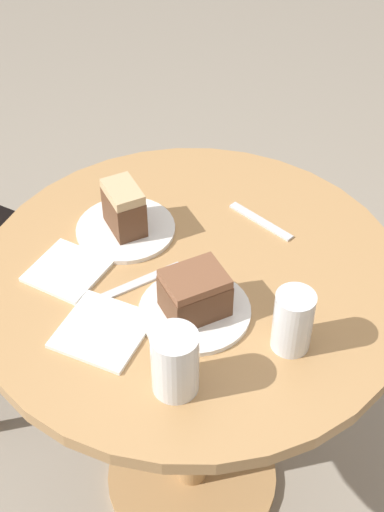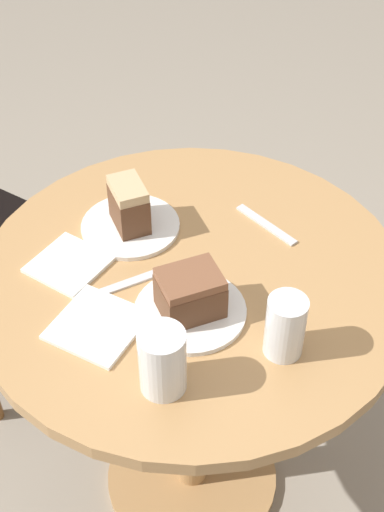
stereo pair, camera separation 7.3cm
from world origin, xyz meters
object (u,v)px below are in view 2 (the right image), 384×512
Objects in this scene: glass_water at (163,363)px; glass_lemonade at (285,329)px; plate_near at (190,311)px; plate_far at (131,226)px; cake_slice_near at (190,293)px; cake_slice_far at (129,205)px.

glass_lemonade is at bearing -36.80° from glass_water.
plate_far is at bearing 60.49° from plate_near.
glass_lemonade is (-0.12, -0.41, 0.05)m from plate_far.
plate_near is 1.71× the size of glass_lemonade.
glass_lemonade is 0.22m from glass_water.
plate_near is 0.19m from glass_lemonade.
cake_slice_near is 0.17m from glass_water.
cake_slice_far reaches higher than plate_far.
plate_far is at bearing 44.31° from glass_water.
plate_near is at bearing 17.67° from glass_water.
cake_slice_far is at bearing 44.31° from glass_water.
cake_slice_near is 0.18m from glass_lemonade.
plate_far is 0.06m from cake_slice_far.
cake_slice_near is at bearing 94.78° from glass_lemonade.
plate_near is 1.01× the size of plate_far.
glass_lemonade is (0.01, -0.18, 0.05)m from plate_near.
cake_slice_far is (0.00, 0.00, 0.06)m from plate_far.
plate_far is at bearing -90.00° from cake_slice_far.
cake_slice_far is at bearing 60.49° from plate_near.
glass_water is at bearing -162.33° from plate_near.
glass_water is at bearing -135.69° from plate_far.
plate_far is 0.27m from cake_slice_near.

